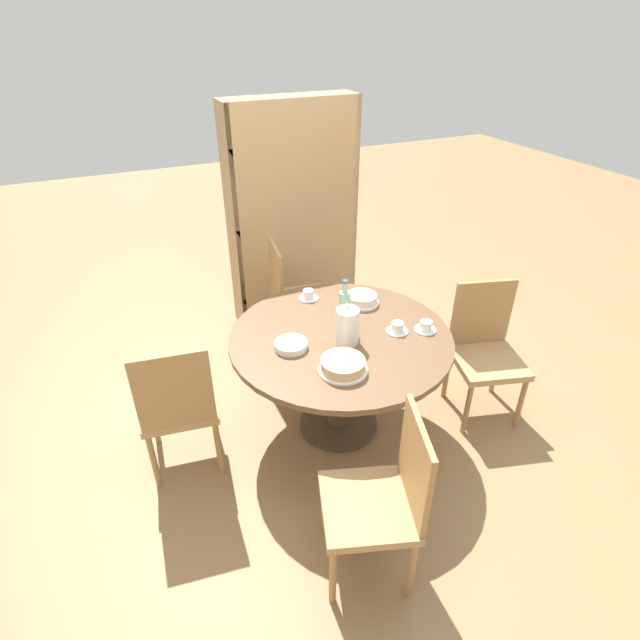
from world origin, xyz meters
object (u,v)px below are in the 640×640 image
at_px(cup_a, 426,327).
at_px(water_bottle, 344,308).
at_px(chair_b, 383,497).
at_px(bookshelf, 293,220).
at_px(cake_main, 343,365).
at_px(chair_d, 294,295).
at_px(cup_c, 397,328).
at_px(chair_c, 485,349).
at_px(chair_a, 178,404).
at_px(cup_b, 308,295).
at_px(coffee_pot, 348,325).
at_px(cake_second, 362,299).

bearing_deg(cup_a, water_bottle, 150.32).
height_order(chair_b, bookshelf, bookshelf).
bearing_deg(water_bottle, cake_main, -117.42).
relative_size(chair_d, bookshelf, 0.49).
bearing_deg(chair_d, cup_c, -158.73).
height_order(chair_c, cake_main, chair_c).
xyz_separation_m(chair_c, cup_a, (-0.47, 0.05, 0.27)).
relative_size(chair_b, chair_d, 1.00).
bearing_deg(cake_main, chair_b, -99.67).
relative_size(chair_a, cup_b, 6.76).
distance_m(bookshelf, cup_a, 1.65).
xyz_separation_m(chair_d, cup_c, (0.24, -1.08, 0.27)).
distance_m(chair_b, chair_d, 1.94).
height_order(chair_b, coffee_pot, coffee_pot).
bearing_deg(bookshelf, chair_c, 111.56).
relative_size(coffee_pot, cup_b, 1.92).
relative_size(chair_a, water_bottle, 2.88).
distance_m(chair_a, cup_b, 1.09).
height_order(chair_b, cup_c, chair_b).
xyz_separation_m(chair_c, coffee_pot, (-0.95, 0.13, 0.36)).
bearing_deg(cup_c, chair_d, 102.45).
height_order(chair_b, cup_a, chair_b).
distance_m(chair_a, water_bottle, 1.10).
distance_m(coffee_pot, cake_main, 0.29).
xyz_separation_m(chair_d, cake_main, (-0.23, -1.28, 0.28)).
relative_size(water_bottle, cup_a, 2.35).
bearing_deg(bookshelf, water_bottle, 80.65).
relative_size(cup_b, cup_c, 1.00).
height_order(coffee_pot, water_bottle, water_bottle).
distance_m(chair_c, water_bottle, 1.01).
bearing_deg(water_bottle, chair_c, -17.91).
xyz_separation_m(chair_d, water_bottle, (-0.02, -0.89, 0.37)).
bearing_deg(chair_a, chair_b, 133.57).
bearing_deg(cup_c, cup_b, 118.74).
relative_size(chair_c, water_bottle, 2.88).
bearing_deg(cup_c, cake_second, 94.19).
height_order(chair_d, cup_b, chair_d).
relative_size(bookshelf, water_bottle, 5.84).
bearing_deg(chair_d, water_bottle, -172.74).
relative_size(chair_a, chair_d, 1.00).
height_order(chair_d, cup_c, chair_d).
height_order(chair_a, cup_b, chair_a).
relative_size(chair_d, cup_c, 6.76).
relative_size(chair_c, cup_c, 6.76).
bearing_deg(bookshelf, cake_second, 90.21).
distance_m(coffee_pot, cup_a, 0.50).
bearing_deg(cake_second, cup_b, 145.96).
xyz_separation_m(chair_c, cake_main, (-1.10, -0.10, 0.28)).
bearing_deg(chair_b, cake_main, -170.94).
relative_size(chair_a, cake_main, 3.35).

